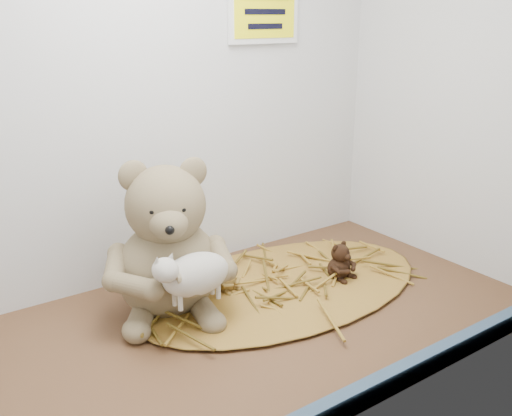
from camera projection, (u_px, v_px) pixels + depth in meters
alcove_shell at (189, 74)px, 95.22cm from camera, size 120.40×60.20×90.40cm
front_rail at (331, 411)px, 79.86cm from camera, size 119.28×2.20×3.60cm
straw_bed at (284, 285)px, 119.39cm from camera, size 66.50×38.61×1.29cm
main_teddy at (167, 237)px, 106.31cm from camera, size 32.07×32.80×29.96cm
toy_lamb at (196, 274)px, 99.08cm from camera, size 16.47×10.05×10.64cm
mini_teddy_tan at (226, 275)px, 115.42cm from camera, size 6.18×6.39×6.29cm
mini_teddy_brown at (339, 259)px, 120.65cm from camera, size 7.71×7.99×8.01cm
wall_sign at (264, 12)px, 124.13cm from camera, size 16.00×1.20×11.00cm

